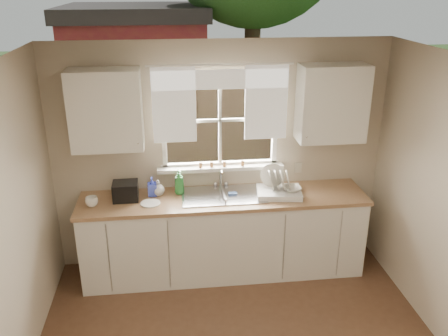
{
  "coord_description": "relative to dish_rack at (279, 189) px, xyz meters",
  "views": [
    {
      "loc": [
        -0.53,
        -2.82,
        3.06
      ],
      "look_at": [
        0.0,
        1.65,
        1.25
      ],
      "focal_mm": 38.0,
      "sensor_mm": 36.0,
      "label": 1
    }
  ],
  "objects": [
    {
      "name": "sink",
      "position": [
        -0.59,
        0.05,
        -0.14
      ],
      "size": [
        0.88,
        0.52,
        0.4
      ],
      "color": "#B7B7BC",
      "rests_on": "countertop"
    },
    {
      "name": "upper_cabinet_right",
      "position": [
        0.56,
        0.16,
        0.87
      ],
      "size": [
        0.7,
        0.33,
        0.8
      ],
      "primitive_type": "cube",
      "color": "white",
      "rests_on": "room_walls"
    },
    {
      "name": "base_cabinets",
      "position": [
        -0.59,
        0.02,
        -0.54
      ],
      "size": [
        3.0,
        0.62,
        0.87
      ],
      "primitive_type": "cube",
      "color": "white",
      "rests_on": "ground"
    },
    {
      "name": "upper_cabinet_left",
      "position": [
        -1.74,
        0.16,
        0.87
      ],
      "size": [
        0.7,
        0.33,
        0.8
      ],
      "primitive_type": "cube",
      "color": "white",
      "rests_on": "room_walls"
    },
    {
      "name": "saucer",
      "position": [
        -1.35,
        -0.06,
        -0.06
      ],
      "size": [
        0.2,
        0.2,
        0.01
      ],
      "primitive_type": "cylinder",
      "color": "white",
      "rests_on": "countertop"
    },
    {
      "name": "dish_rack",
      "position": [
        0.0,
        0.0,
        0.0
      ],
      "size": [
        0.5,
        0.41,
        0.31
      ],
      "color": "white",
      "rests_on": "countertop"
    },
    {
      "name": "room_walls",
      "position": [
        -0.59,
        -1.73,
        0.26
      ],
      "size": [
        3.62,
        4.02,
        2.5
      ],
      "color": "beige",
      "rests_on": "ground"
    },
    {
      "name": "ceiling",
      "position": [
        -0.59,
        -1.66,
        1.52
      ],
      "size": [
        3.6,
        4.0,
        0.02
      ],
      "primitive_type": "cube",
      "color": "silver",
      "rests_on": "room_walls"
    },
    {
      "name": "soap_bottle_a",
      "position": [
        -1.05,
        0.16,
        0.07
      ],
      "size": [
        0.13,
        0.13,
        0.27
      ],
      "primitive_type": "imported",
      "rotation": [
        0.0,
        0.0,
        0.33
      ],
      "color": "#297D33",
      "rests_on": "countertop"
    },
    {
      "name": "sill_jars",
      "position": [
        -0.6,
        0.28,
        0.2
      ],
      "size": [
        0.5,
        0.04,
        0.06
      ],
      "color": "brown",
      "rests_on": "window"
    },
    {
      "name": "soap_bottle_b",
      "position": [
        -1.33,
        0.14,
        0.03
      ],
      "size": [
        0.1,
        0.1,
        0.21
      ],
      "primitive_type": "imported",
      "rotation": [
        0.0,
        0.0,
        0.04
      ],
      "color": "blue",
      "rests_on": "countertop"
    },
    {
      "name": "countertop",
      "position": [
        -0.59,
        0.02,
        -0.09
      ],
      "size": [
        3.04,
        0.65,
        0.04
      ],
      "primitive_type": "cube",
      "color": "#A47A52",
      "rests_on": "base_cabinets"
    },
    {
      "name": "curtains",
      "position": [
        -0.59,
        0.29,
        0.95
      ],
      "size": [
        1.5,
        0.03,
        0.81
      ],
      "color": "white",
      "rests_on": "room_walls"
    },
    {
      "name": "bowl",
      "position": [
        0.13,
        -0.05,
        0.02
      ],
      "size": [
        0.22,
        0.22,
        0.05
      ],
      "primitive_type": "imported",
      "rotation": [
        0.0,
        0.0,
        0.17
      ],
      "color": "white",
      "rests_on": "dish_rack"
    },
    {
      "name": "wall_outlet",
      "position": [
        0.29,
        0.32,
        0.1
      ],
      "size": [
        0.08,
        0.01,
        0.12
      ],
      "primitive_type": "cube",
      "color": "beige",
      "rests_on": "room_walls"
    },
    {
      "name": "black_appliance",
      "position": [
        -1.6,
        0.08,
        0.03
      ],
      "size": [
        0.26,
        0.23,
        0.19
      ],
      "primitive_type": "cube",
      "rotation": [
        0.0,
        0.0,
        0.01
      ],
      "color": "black",
      "rests_on": "countertop"
    },
    {
      "name": "cup",
      "position": [
        -1.94,
        -0.04,
        -0.02
      ],
      "size": [
        0.13,
        0.13,
        0.1
      ],
      "primitive_type": "imported",
      "rotation": [
        0.0,
        0.0,
        -0.03
      ],
      "color": "white",
      "rests_on": "countertop"
    },
    {
      "name": "window",
      "position": [
        -0.59,
        0.34,
        0.51
      ],
      "size": [
        1.38,
        0.16,
        1.06
      ],
      "color": "white",
      "rests_on": "room_walls"
    },
    {
      "name": "soap_bottle_c",
      "position": [
        -1.27,
        0.15,
        0.01
      ],
      "size": [
        0.17,
        0.17,
        0.17
      ],
      "primitive_type": "imported",
      "rotation": [
        0.0,
        0.0,
        0.33
      ],
      "color": "beige",
      "rests_on": "countertop"
    }
  ]
}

